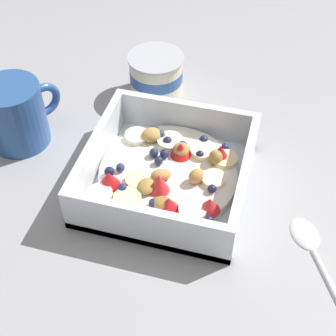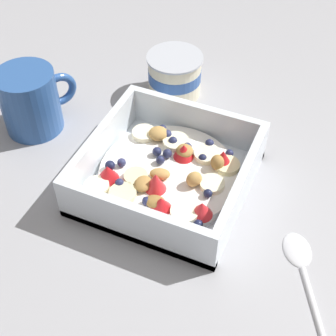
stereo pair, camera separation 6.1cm
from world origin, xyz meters
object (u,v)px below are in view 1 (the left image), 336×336
Objects in this scene: fruit_bowl at (169,174)px; spoon at (315,251)px; coffee_mug at (16,114)px; yogurt_cup at (156,75)px.

fruit_bowl reaches higher than spoon.
spoon is 1.61× the size of coffee_mug.
fruit_bowl is at bearing -69.21° from yogurt_cup.
fruit_bowl is 2.36× the size of yogurt_cup.
yogurt_cup is at bearing 45.02° from coffee_mug.
yogurt_cup reaches higher than fruit_bowl.
coffee_mug reaches higher than spoon.
coffee_mug is (-0.40, 0.09, 0.04)m from spoon.
yogurt_cup is (-0.25, 0.23, 0.03)m from spoon.
yogurt_cup reaches higher than spoon.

